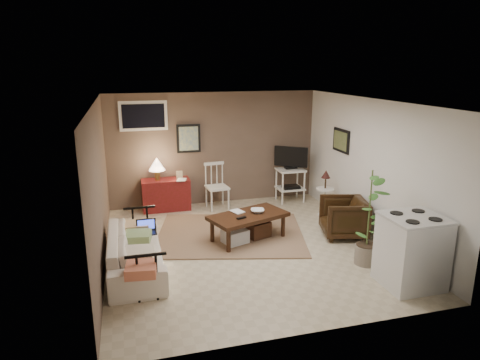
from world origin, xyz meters
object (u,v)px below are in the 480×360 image
object	(u,v)px
potted_plant	(369,214)
coffee_table	(248,225)
sofa	(135,245)
tv_stand	(291,173)
side_table	(325,188)
red_console	(165,192)
armchair	(344,216)
stove	(412,251)
spindle_chair	(217,187)

from	to	relation	value
potted_plant	coffee_table	bearing A→B (deg)	138.10
sofa	tv_stand	bearing A→B (deg)	-54.06
side_table	tv_stand	bearing A→B (deg)	106.38
coffee_table	sofa	xyz separation A→B (m)	(-1.90, -0.61, 0.10)
red_console	tv_stand	world-z (taller)	tv_stand
red_console	side_table	size ratio (longest dim) A/B	1.20
side_table	potted_plant	bearing A→B (deg)	-99.21
armchair	stove	distance (m)	1.82
sofa	stove	world-z (taller)	stove
red_console	stove	distance (m)	5.02
coffee_table	tv_stand	size ratio (longest dim) A/B	1.20
armchair	sofa	bearing A→B (deg)	-70.06
sofa	tv_stand	xyz separation A→B (m)	(3.43, 2.48, 0.27)
coffee_table	potted_plant	size ratio (longest dim) A/B	0.98
side_table	stove	bearing A→B (deg)	-92.37
coffee_table	red_console	xyz separation A→B (m)	(-1.21, 2.01, 0.11)
side_table	armchair	distance (m)	1.09
armchair	stove	xyz separation A→B (m)	(0.03, -1.82, 0.12)
side_table	armchair	bearing A→B (deg)	-98.14
red_console	tv_stand	bearing A→B (deg)	-2.78
side_table	potted_plant	distance (m)	2.18
potted_plant	red_console	bearing A→B (deg)	128.88
tv_stand	armchair	bearing A→B (deg)	-85.66
spindle_chair	armchair	xyz separation A→B (m)	(1.83, -2.10, -0.07)
spindle_chair	potted_plant	bearing A→B (deg)	-62.84
sofa	armchair	size ratio (longest dim) A/B	2.59
red_console	potted_plant	bearing A→B (deg)	-51.12
coffee_table	armchair	bearing A→B (deg)	-8.54
sofa	side_table	world-z (taller)	side_table
armchair	spindle_chair	bearing A→B (deg)	-124.66
coffee_table	spindle_chair	xyz separation A→B (m)	(-0.14, 1.85, 0.17)
sofa	potted_plant	distance (m)	3.49
spindle_chair	coffee_table	bearing A→B (deg)	-85.56
red_console	tv_stand	xyz separation A→B (m)	(2.73, -0.13, 0.26)
spindle_chair	potted_plant	world-z (taller)	potted_plant
tv_stand	side_table	bearing A→B (deg)	-73.62
spindle_chair	sofa	bearing A→B (deg)	-125.62
armchair	potted_plant	xyz separation A→B (m)	(-0.20, -1.08, 0.42)
sofa	side_table	distance (m)	4.01
stove	red_console	bearing A→B (deg)	125.66
coffee_table	spindle_chair	size ratio (longest dim) A/B	1.53
tv_stand	stove	xyz separation A→B (m)	(0.19, -3.94, -0.15)
side_table	stove	world-z (taller)	stove
spindle_chair	side_table	size ratio (longest dim) A/B	1.02
sofa	side_table	xyz separation A→B (m)	(3.74, 1.42, 0.20)
red_console	armchair	size ratio (longest dim) A/B	1.49
red_console	stove	size ratio (longest dim) A/B	1.12
coffee_table	tv_stand	bearing A→B (deg)	50.89
spindle_chair	armchair	distance (m)	2.79
red_console	armchair	bearing A→B (deg)	-38.01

